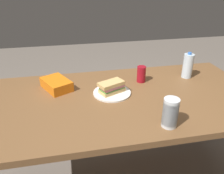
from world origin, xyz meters
The scene contains 7 objects.
dining_table centered at (0.00, 0.00, 0.69)m, with size 1.84×0.94×0.78m.
paper_plate centered at (0.08, -0.06, 0.79)m, with size 0.26×0.26×0.01m, color white.
sandwich centered at (0.09, -0.06, 0.83)m, with size 0.20×0.16×0.08m.
soda_can_red centered at (-0.17, -0.21, 0.84)m, with size 0.07×0.07×0.12m, color maroon.
chip_bag centered at (0.46, -0.21, 0.81)m, with size 0.23×0.15×0.07m, color orange.
water_bottle_tall centered at (-0.55, -0.22, 0.87)m, with size 0.08×0.08×0.20m.
plastic_cup_stack centered at (-0.15, 0.36, 0.86)m, with size 0.08×0.08×0.17m.
Camera 1 is at (0.36, 1.29, 1.53)m, focal length 36.57 mm.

